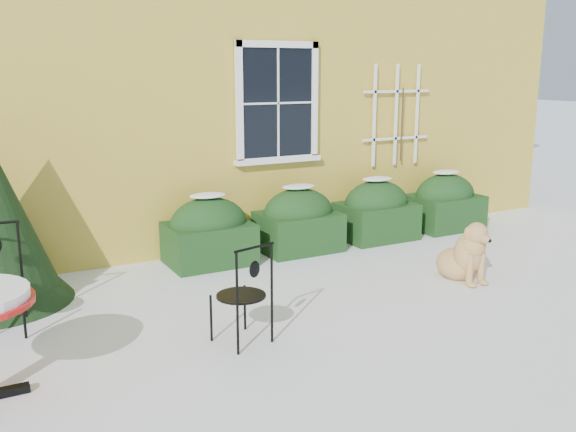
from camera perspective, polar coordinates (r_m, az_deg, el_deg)
ground at (r=6.26m, az=4.43°, el=-9.87°), size 80.00×80.00×0.00m
house at (r=12.27m, az=-14.03°, el=16.26°), size 12.40×8.40×6.40m
hedge_row at (r=9.04m, az=4.52°, el=-0.03°), size 4.95×0.80×0.91m
patio_chair_near at (r=5.77m, az=-3.95°, el=-6.89°), size 0.51×0.50×0.94m
dog at (r=7.74m, az=15.46°, el=-3.44°), size 0.51×0.84×0.76m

